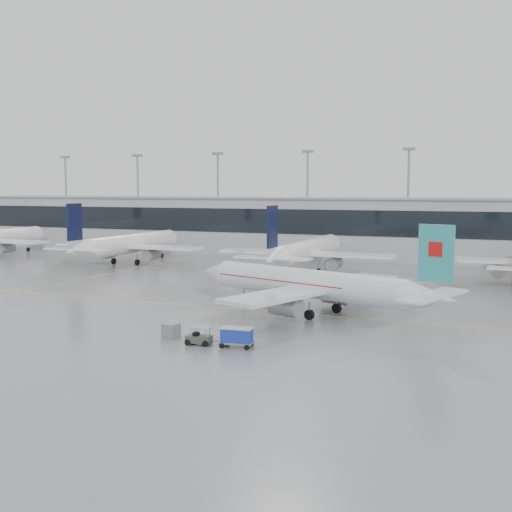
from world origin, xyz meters
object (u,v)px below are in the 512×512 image
at_px(air_canada_jet, 315,285).
at_px(baggage_cart, 237,336).
at_px(baggage_tug, 199,338).
at_px(gse_unit, 171,331).

distance_m(air_canada_jet, baggage_cart, 17.16).
xyz_separation_m(baggage_tug, baggage_cart, (3.58, 0.41, 0.46)).
bearing_deg(baggage_cart, gse_unit, 166.68).
relative_size(baggage_cart, gse_unit, 2.18).
height_order(air_canada_jet, baggage_tug, air_canada_jet).
distance_m(air_canada_jet, gse_unit, 18.65).
bearing_deg(gse_unit, baggage_tug, -11.73).
distance_m(baggage_tug, baggage_cart, 3.63).
xyz_separation_m(air_canada_jet, baggage_tug, (-5.52, -17.30, -2.77)).
distance_m(air_canada_jet, baggage_tug, 18.37).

